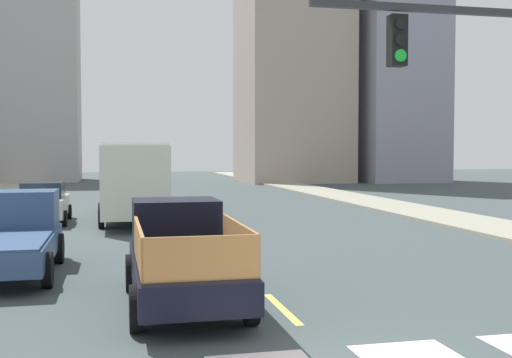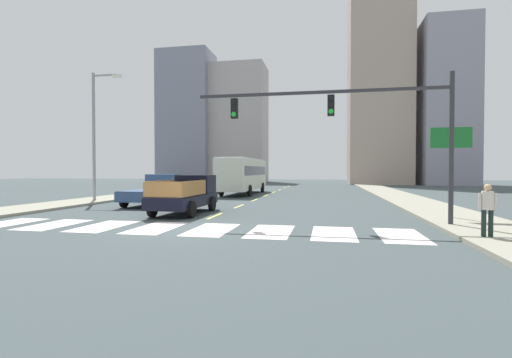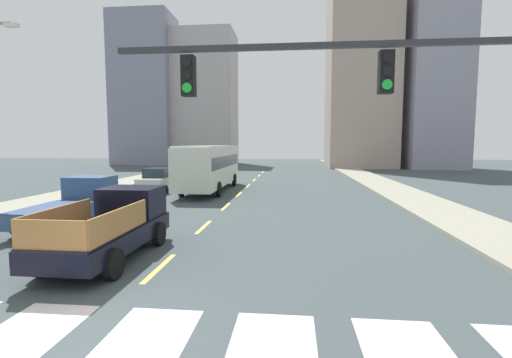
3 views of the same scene
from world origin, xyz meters
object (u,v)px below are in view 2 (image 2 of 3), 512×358
Objects in this scene: traffic_signal_gantry at (362,120)px; streetlight_left at (96,131)px; pickup_dark at (155,191)px; pickup_stakebed at (188,195)px; sedan_far at (204,185)px; city_bus at (243,173)px; direction_sign_green at (451,152)px; pedestrian_walking at (487,206)px.

traffic_signal_gantry is 18.92m from streetlight_left.
pickup_stakebed is at bearing -43.64° from pickup_dark.
streetlight_left is at bearing -114.95° from sedan_far.
sedan_far is 11.50m from streetlight_left.
city_bus is 20.80m from direction_sign_green.
traffic_signal_gantry is 5.45m from pedestrian_walking.
streetlight_left is at bearing -69.85° from pedestrian_walking.
pickup_stakebed is 0.58× the size of streetlight_left.
traffic_signal_gantry is at bearing -24.53° from streetlight_left.
direction_sign_green is at bearing -138.02° from pedestrian_walking.
pickup_dark is 14.42m from traffic_signal_gantry.
pickup_stakebed is 1.00× the size of pickup_dark.
pickup_stakebed is 1.18× the size of sedan_far.
pickup_dark is 0.51× the size of traffic_signal_gantry.
streetlight_left reaches higher than pickup_dark.
sedan_far is at bearing 65.10° from streetlight_left.
pickup_dark is at bearing 132.43° from pickup_stakebed.
traffic_signal_gantry is (12.68, -17.59, 3.38)m from sedan_far.
streetlight_left reaches higher than pedestrian_walking.
sedan_far is (-0.41, 10.78, -0.06)m from pickup_dark.
city_bus is 1.20× the size of streetlight_left.
traffic_signal_gantry is (12.27, -6.81, 3.32)m from pickup_dark.
traffic_signal_gantry is (8.52, -2.89, 3.31)m from pickup_stakebed.
direction_sign_green is (16.25, -4.63, 2.11)m from pickup_dark.
pedestrian_walking is (20.74, -10.57, -3.85)m from streetlight_left.
direction_sign_green is 22.01m from streetlight_left.
pickup_dark reaches higher than pedestrian_walking.
city_bus is (-0.56, 15.45, 1.02)m from pickup_stakebed.
pickup_dark is at bearing -105.90° from city_bus.
pickup_stakebed is 9.58m from traffic_signal_gantry.
direction_sign_green reaches higher than pickup_stakebed.
pickup_dark is at bearing 150.98° from traffic_signal_gantry.
city_bus is at bearing 11.66° from sedan_far.
pickup_stakebed is 15.28m from sedan_far.
sedan_far is 22.80m from direction_sign_green.
traffic_signal_gantry is at bearing -80.43° from pedestrian_walking.
streetlight_left is (-4.52, -9.74, 4.11)m from sedan_far.
pickup_dark is 17.03m from direction_sign_green.
sedan_far is at bearing 125.78° from traffic_signal_gantry.
pickup_dark is (-3.75, 3.92, -0.02)m from pickup_stakebed.
city_bus reaches higher than pickup_dark.
sedan_far is (-3.60, -0.75, -1.09)m from city_bus.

